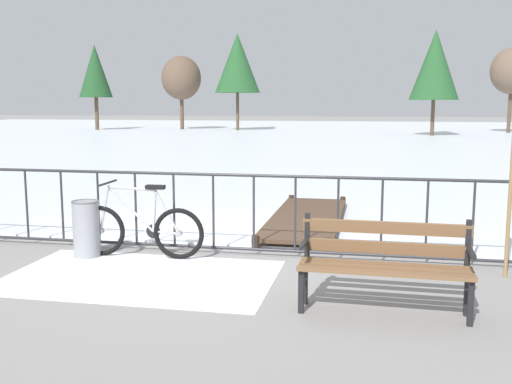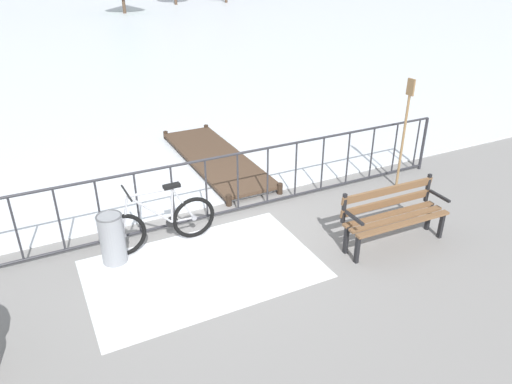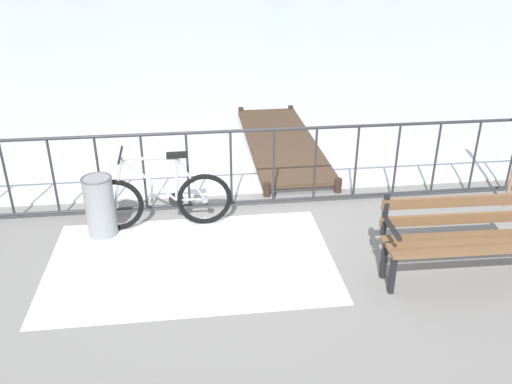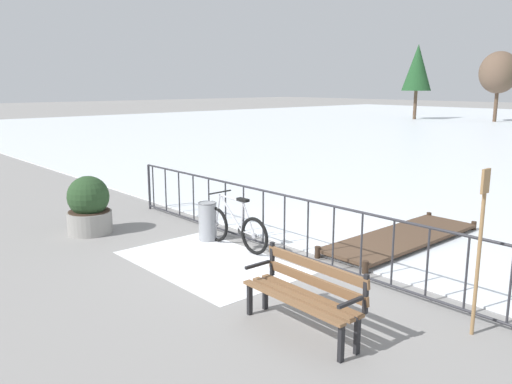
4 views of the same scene
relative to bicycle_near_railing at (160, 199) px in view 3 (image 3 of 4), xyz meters
The scene contains 7 objects.
ground_plane 1.03m from the bicycle_near_railing, 23.67° to the left, with size 160.00×160.00×0.00m, color gray.
snow_patch 0.95m from the bicycle_near_railing, 67.73° to the right, with size 3.07×1.93×0.01m, color white.
railing_fence 0.98m from the bicycle_near_railing, 23.67° to the left, with size 9.06×0.06×1.07m.
bicycle_near_railing is the anchor object (origin of this frame).
park_bench 3.36m from the bicycle_near_railing, 24.92° to the right, with size 1.61×0.52×0.89m.
trash_bin 0.69m from the bicycle_near_railing, behind, with size 0.35×0.35×0.73m.
wooden_dock 3.11m from the bicycle_near_railing, 52.80° to the left, with size 1.10×3.67×0.20m.
Camera 3 is at (-0.45, -6.08, 3.14)m, focal length 36.94 mm.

